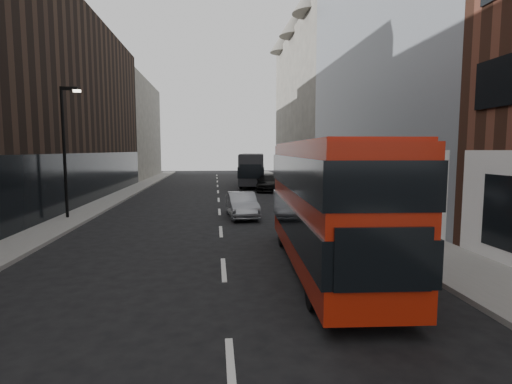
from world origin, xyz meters
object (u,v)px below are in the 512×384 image
object	(u,v)px
grey_bus	(252,169)
car_c	(268,183)
street_lamp	(65,143)
red_bus	(326,200)
car_a	(312,223)
car_b	(242,205)

from	to	relation	value
grey_bus	car_c	bearing A→B (deg)	-73.40
street_lamp	red_bus	size ratio (longest dim) A/B	0.69
car_a	car_b	size ratio (longest dim) A/B	0.97
red_bus	car_a	bearing A→B (deg)	84.61
car_a	street_lamp	bearing A→B (deg)	159.67
grey_bus	car_b	xyz separation A→B (m)	(-2.44, -19.89, -1.13)
car_c	car_b	bearing A→B (deg)	-95.87
red_bus	car_a	xyz separation A→B (m)	(0.64, 4.30, -1.54)
street_lamp	grey_bus	bearing A→B (deg)	59.07
car_a	car_b	xyz separation A→B (m)	(-2.60, 6.00, -0.00)
street_lamp	car_b	world-z (taller)	street_lamp
grey_bus	car_a	bearing A→B (deg)	-82.79
red_bus	street_lamp	bearing A→B (deg)	141.04
grey_bus	car_a	size ratio (longest dim) A/B	2.59
street_lamp	car_b	distance (m)	10.09
street_lamp	car_b	bearing A→B (deg)	0.00
red_bus	grey_bus	bearing A→B (deg)	92.14
street_lamp	car_a	size ratio (longest dim) A/B	1.68
car_a	grey_bus	bearing A→B (deg)	96.44
red_bus	car_c	bearing A→B (deg)	89.73
car_a	red_bus	bearing A→B (deg)	-92.36
grey_bus	car_b	distance (m)	20.07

